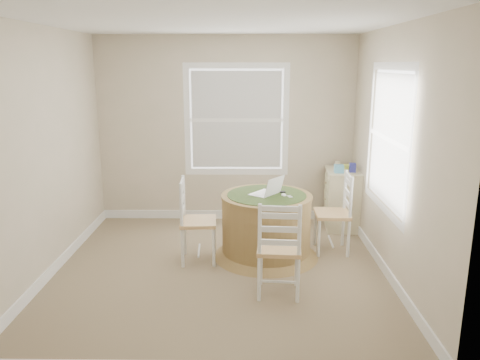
{
  "coord_description": "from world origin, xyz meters",
  "views": [
    {
      "loc": [
        0.29,
        -4.75,
        2.21
      ],
      "look_at": [
        0.22,
        0.45,
        0.92
      ],
      "focal_mm": 35.0,
      "sensor_mm": 36.0,
      "label": 1
    }
  ],
  "objects_px": {
    "chair_near": "(279,248)",
    "laptop": "(267,192)",
    "round_table": "(266,223)",
    "chair_right": "(332,214)",
    "chair_left": "(198,221)",
    "corner_chest": "(342,199)"
  },
  "relations": [
    {
      "from": "chair_left",
      "to": "chair_near",
      "type": "distance_m",
      "value": 1.17
    },
    {
      "from": "chair_near",
      "to": "chair_right",
      "type": "distance_m",
      "value": 1.3
    },
    {
      "from": "chair_left",
      "to": "chair_near",
      "type": "xyz_separation_m",
      "value": [
        0.86,
        -0.78,
        0.0
      ]
    },
    {
      "from": "chair_right",
      "to": "corner_chest",
      "type": "bearing_deg",
      "value": 162.74
    },
    {
      "from": "chair_left",
      "to": "laptop",
      "type": "bearing_deg",
      "value": -81.71
    },
    {
      "from": "laptop",
      "to": "corner_chest",
      "type": "bearing_deg",
      "value": 169.74
    },
    {
      "from": "laptop",
      "to": "corner_chest",
      "type": "xyz_separation_m",
      "value": [
        1.08,
        0.99,
        -0.37
      ]
    },
    {
      "from": "round_table",
      "to": "chair_right",
      "type": "xyz_separation_m",
      "value": [
        0.79,
        0.16,
        0.07
      ]
    },
    {
      "from": "chair_near",
      "to": "laptop",
      "type": "height_order",
      "value": "laptop"
    },
    {
      "from": "chair_left",
      "to": "corner_chest",
      "type": "xyz_separation_m",
      "value": [
        1.86,
        1.15,
        -0.07
      ]
    },
    {
      "from": "chair_left",
      "to": "corner_chest",
      "type": "relative_size",
      "value": 1.17
    },
    {
      "from": "round_table",
      "to": "chair_right",
      "type": "bearing_deg",
      "value": -4.9
    },
    {
      "from": "chair_right",
      "to": "laptop",
      "type": "relative_size",
      "value": 2.19
    },
    {
      "from": "round_table",
      "to": "chair_right",
      "type": "distance_m",
      "value": 0.81
    },
    {
      "from": "chair_right",
      "to": "corner_chest",
      "type": "height_order",
      "value": "chair_right"
    },
    {
      "from": "chair_near",
      "to": "round_table",
      "type": "bearing_deg",
      "value": -80.57
    },
    {
      "from": "laptop",
      "to": "corner_chest",
      "type": "distance_m",
      "value": 1.51
    },
    {
      "from": "corner_chest",
      "to": "round_table",
      "type": "bearing_deg",
      "value": -133.05
    },
    {
      "from": "chair_left",
      "to": "laptop",
      "type": "relative_size",
      "value": 2.19
    },
    {
      "from": "round_table",
      "to": "chair_near",
      "type": "distance_m",
      "value": 0.94
    },
    {
      "from": "chair_near",
      "to": "laptop",
      "type": "distance_m",
      "value": 1.0
    },
    {
      "from": "laptop",
      "to": "corner_chest",
      "type": "height_order",
      "value": "laptop"
    }
  ]
}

